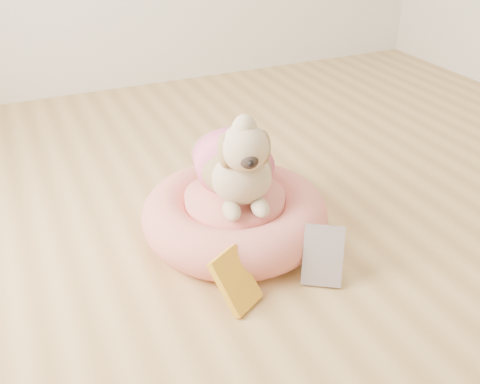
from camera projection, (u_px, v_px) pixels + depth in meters
name	position (u px, v px, depth m)	size (l,w,h in m)	color
floor	(351.00, 257.00, 2.04)	(4.50, 4.50, 0.00)	#B4874B
pet_bed	(235.00, 215.00, 2.12)	(0.74, 0.74, 0.19)	#D7545F
dog	(236.00, 147.00, 1.98)	(0.36, 0.53, 0.39)	olive
book_yellow	(235.00, 281.00, 1.77)	(0.13, 0.03, 0.20)	yellow
book_white	(323.00, 256.00, 1.87)	(0.14, 0.02, 0.22)	white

